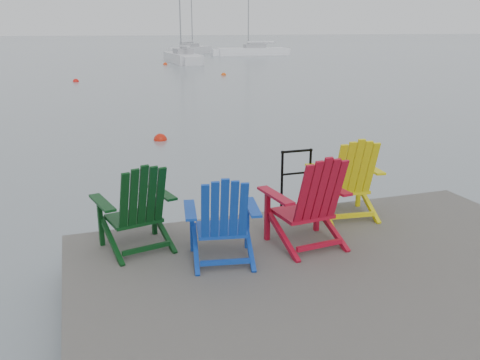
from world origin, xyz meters
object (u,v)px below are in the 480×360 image
object	(u,v)px
sailboat_mid	(191,51)
buoy_a	(160,140)
buoy_c	(224,75)
buoy_d	(165,65)
chair_red	(309,201)
chair_yellow	(348,177)
buoy_b	(76,82)
chair_blue	(223,218)
sailboat_near	(182,58)
handrail	(296,174)
chair_green	(137,206)
sailboat_far	(252,52)

from	to	relation	value
sailboat_mid	buoy_a	distance (m)	48.25
sailboat_mid	buoy_c	size ratio (longest dim) A/B	32.76
buoy_d	chair_red	bearing A→B (deg)	-97.86
chair_yellow	buoy_b	world-z (taller)	chair_yellow
chair_blue	chair_yellow	world-z (taller)	chair_yellow
chair_yellow	sailboat_mid	xyz separation A→B (m)	(10.62, 54.93, -0.73)
chair_red	sailboat_mid	bearing A→B (deg)	72.26
sailboat_near	sailboat_mid	distance (m)	15.16
buoy_c	sailboat_near	bearing A→B (deg)	89.48
buoy_b	sailboat_mid	bearing A→B (deg)	64.78
chair_yellow	buoy_c	size ratio (longest dim) A/B	3.40
buoy_c	buoy_d	size ratio (longest dim) A/B	0.91
chair_red	buoy_a	bearing A→B (deg)	85.81
chair_yellow	chair_red	bearing A→B (deg)	-135.55
chair_red	chair_yellow	size ratio (longest dim) A/B	1.01
sailboat_near	sailboat_mid	world-z (taller)	sailboat_mid
chair_blue	chair_red	size ratio (longest dim) A/B	0.90
sailboat_mid	buoy_c	xyz separation A→B (m)	(-4.33, -27.93, -0.36)
chair_blue	buoy_c	size ratio (longest dim) A/B	3.09
handrail	chair_red	size ratio (longest dim) A/B	0.78
buoy_a	buoy_c	bearing A→B (deg)	68.25
chair_yellow	buoy_a	size ratio (longest dim) A/B	3.03
buoy_c	buoy_a	bearing A→B (deg)	-111.75
handrail	sailboat_mid	world-z (taller)	sailboat_mid
chair_blue	buoy_d	distance (m)	39.42
chair_red	buoy_a	size ratio (longest dim) A/B	3.06
chair_green	chair_yellow	distance (m)	2.92
sailboat_far	buoy_a	xyz separation A→B (m)	(-17.78, -41.92, -0.36)
sailboat_near	buoy_c	xyz separation A→B (m)	(-0.12, -13.37, -0.36)
chair_blue	sailboat_near	xyz separation A→B (m)	(8.46, 41.20, -0.67)
chair_green	chair_yellow	bearing A→B (deg)	-9.09
chair_blue	chair_yellow	bearing A→B (deg)	32.48
chair_red	buoy_b	bearing A→B (deg)	88.73
chair_blue	sailboat_mid	size ratio (longest dim) A/B	0.09
chair_blue	buoy_a	bearing A→B (deg)	95.31
buoy_a	buoy_b	world-z (taller)	buoy_a
handrail	chair_blue	xyz separation A→B (m)	(-1.50, -1.33, -0.01)
chair_blue	chair_yellow	size ratio (longest dim) A/B	0.91
sailboat_far	buoy_c	distance (m)	25.26
chair_blue	buoy_c	distance (m)	29.07
buoy_a	chair_green	bearing A→B (deg)	-101.43
chair_red	sailboat_near	distance (m)	41.77
handrail	chair_blue	bearing A→B (deg)	-138.54
sailboat_mid	sailboat_far	size ratio (longest dim) A/B	1.03
handrail	sailboat_far	size ratio (longest dim) A/B	0.08
chair_blue	buoy_d	world-z (taller)	chair_blue
chair_red	buoy_a	world-z (taller)	chair_red
buoy_a	sailboat_mid	bearing A→B (deg)	75.79
buoy_c	sailboat_mid	bearing A→B (deg)	81.18
handrail	sailboat_far	world-z (taller)	sailboat_far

